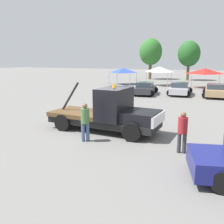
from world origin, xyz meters
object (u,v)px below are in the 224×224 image
object	(u,v)px
parked_car_silver	(180,89)
canopy_tent_red	(205,71)
parked_car_tan	(215,90)
tree_left	(151,52)
tow_truck	(110,113)
canopy_tent_white	(159,69)
person_at_hood	(85,120)
tree_center	(189,54)
traffic_cone	(89,112)
canopy_tent_blue	(123,70)
person_near_truck	(183,129)
parked_car_charcoal	(145,88)

from	to	relation	value
parked_car_silver	canopy_tent_red	world-z (taller)	canopy_tent_red
parked_car_tan	tree_left	xyz separation A→B (m)	(-11.64, 19.64, 4.38)
tow_truck	parked_car_silver	xyz separation A→B (m)	(1.54, 15.42, -0.33)
parked_car_silver	canopy_tent_white	bearing A→B (deg)	23.48
person_at_hood	parked_car_tan	world-z (taller)	person_at_hood
canopy_tent_red	tree_center	distance (m)	12.53
parked_car_tan	traffic_cone	bearing A→B (deg)	146.65
tow_truck	canopy_tent_blue	size ratio (longest dim) A/B	1.86
parked_car_tan	traffic_cone	distance (m)	14.64
parked_car_silver	traffic_cone	distance (m)	13.20
canopy_tent_red	person_at_hood	bearing A→B (deg)	-98.94
person_at_hood	traffic_cone	xyz separation A→B (m)	(-2.32, 4.83, -0.78)
tow_truck	parked_car_tan	bearing A→B (deg)	76.17
parked_car_tan	canopy_tent_red	world-z (taller)	canopy_tent_red
canopy_tent_red	parked_car_silver	bearing A→B (deg)	-104.29
parked_car_tan	parked_car_silver	bearing A→B (deg)	87.53
parked_car_tan	canopy_tent_blue	distance (m)	15.52
parked_car_silver	tree_left	bearing A→B (deg)	20.82
person_near_truck	parked_car_charcoal	bearing A→B (deg)	-168.32
person_near_truck	parked_car_silver	distance (m)	17.29
tow_truck	person_near_truck	size ratio (longest dim) A/B	3.58
person_near_truck	canopy_tent_blue	size ratio (longest dim) A/B	0.52
tow_truck	parked_car_tan	xyz separation A→B (m)	(4.99, 15.36, -0.33)
canopy_tent_white	tow_truck	bearing A→B (deg)	-83.85
person_near_truck	parked_car_tan	xyz separation A→B (m)	(1.09, 17.07, -0.34)
tow_truck	tree_center	size ratio (longest dim) A/B	0.89
person_at_hood	canopy_tent_white	distance (m)	26.19
parked_car_charcoal	traffic_cone	distance (m)	11.45
person_at_hood	canopy_tent_white	bearing A→B (deg)	-33.53
parked_car_tan	canopy_tent_red	xyz separation A→B (m)	(-1.43, 8.00, 1.55)
parked_car_silver	tree_left	distance (m)	21.67
canopy_tent_red	tree_left	xyz separation A→B (m)	(-10.21, 11.65, 2.83)
person_at_hood	parked_car_silver	xyz separation A→B (m)	(1.95, 17.32, -0.38)
canopy_tent_blue	canopy_tent_white	world-z (taller)	canopy_tent_white
parked_car_charcoal	parked_car_silver	size ratio (longest dim) A/B	1.06
tree_left	tree_center	distance (m)	6.87
person_at_hood	canopy_tent_red	world-z (taller)	canopy_tent_red
tree_left	tree_center	size ratio (longest dim) A/B	1.09
traffic_cone	canopy_tent_red	bearing A→B (deg)	72.87
canopy_tent_blue	canopy_tent_white	size ratio (longest dim) A/B	1.08
parked_car_tan	canopy_tent_red	bearing A→B (deg)	8.69
canopy_tent_blue	canopy_tent_red	world-z (taller)	canopy_tent_red
parked_car_charcoal	canopy_tent_red	bearing A→B (deg)	-37.10
canopy_tent_red	canopy_tent_blue	bearing A→B (deg)	177.82
parked_car_silver	traffic_cone	bearing A→B (deg)	159.23
parked_car_charcoal	canopy_tent_white	size ratio (longest dim) A/B	1.50
parked_car_tan	parked_car_charcoal	bearing A→B (deg)	96.71
person_near_truck	canopy_tent_red	bearing A→B (deg)	172.32
canopy_tent_blue	parked_car_charcoal	bearing A→B (deg)	-57.71
person_near_truck	traffic_cone	size ratio (longest dim) A/B	3.11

